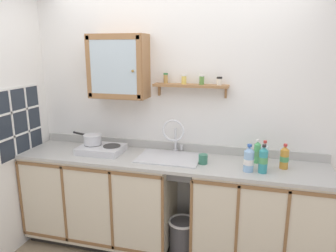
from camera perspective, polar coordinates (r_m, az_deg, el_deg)
name	(u,v)px	position (r m, az deg, el deg)	size (l,w,h in m)	color
back_wall	(176,117)	(3.16, 1.39, 1.60)	(3.50, 0.07, 2.56)	white
lower_cabinet_run	(101,198)	(3.40, -11.83, -12.51)	(1.49, 0.57, 0.93)	black
lower_cabinet_run_right	(260,219)	(3.08, 16.15, -15.66)	(1.17, 0.57, 0.93)	black
countertop	(168,160)	(2.97, -0.06, -6.18)	(2.86, 0.59, 0.03)	#B2B2AD
backsplash	(175,146)	(3.20, 1.21, -3.66)	(2.86, 0.02, 0.08)	#B2B2AD
sink	(170,160)	(3.01, 0.34, -6.02)	(0.57, 0.45, 0.49)	silver
hot_plate_stove	(101,149)	(3.20, -11.84, -4.07)	(0.42, 0.32, 0.07)	silver
saucepan	(92,139)	(3.25, -13.40, -2.27)	(0.36, 0.20, 0.10)	silver
bottle_water_blue_0	(249,159)	(2.73, 14.25, -5.82)	(0.09, 0.09, 0.23)	#8CB7E0
bottle_water_clear_1	(264,156)	(2.82, 16.83, -5.17)	(0.07, 0.07, 0.25)	silver
bottle_soda_green_2	(257,152)	(2.95, 15.69, -4.55)	(0.06, 0.06, 0.22)	#4CB266
bottle_juice_amber_3	(284,158)	(2.89, 20.10, -5.32)	(0.07, 0.07, 0.22)	gold
bottle_detergent_teal_4	(263,160)	(2.73, 16.67, -5.81)	(0.07, 0.07, 0.24)	teal
mug	(203,159)	(2.85, 6.29, -5.87)	(0.08, 0.12, 0.09)	#337259
wall_cabinet	(119,67)	(3.12, -8.85, 10.47)	(0.56, 0.27, 0.60)	#996B42
spice_shelf	(191,84)	(2.98, 4.16, 7.43)	(0.70, 0.14, 0.22)	#996B42
window	(19,122)	(3.41, -25.05, 0.61)	(0.03, 0.63, 0.69)	#262D38
trash_bin	(182,237)	(3.23, 2.56, -19.24)	(0.27, 0.27, 0.37)	#4C4C51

